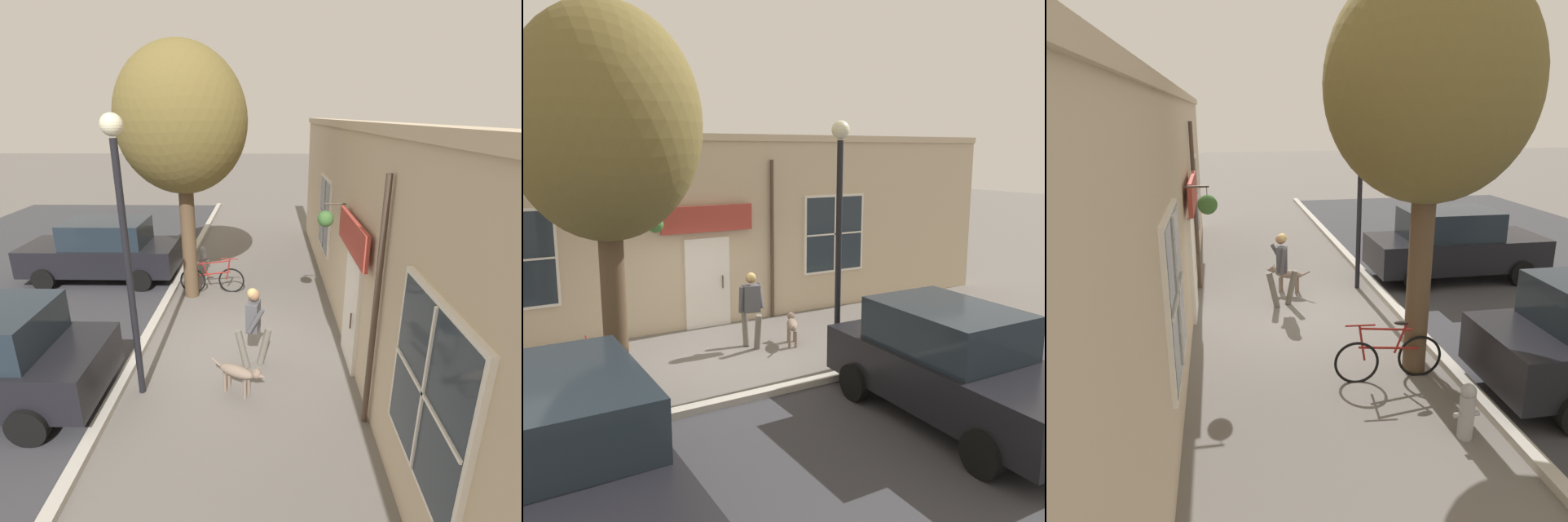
% 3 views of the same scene
% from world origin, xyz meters
% --- Properties ---
extents(ground_plane, '(90.00, 90.00, 0.00)m').
position_xyz_m(ground_plane, '(0.00, 0.00, 0.00)').
color(ground_plane, '#66605B').
extents(storefront_facade, '(0.95, 18.00, 4.44)m').
position_xyz_m(storefront_facade, '(-2.34, 0.01, 2.23)').
color(storefront_facade, '#C6B293').
rests_on(storefront_facade, ground_plane).
extents(pedestrian_walking, '(0.72, 0.60, 1.61)m').
position_xyz_m(pedestrian_walking, '(-0.33, 0.69, 0.95)').
color(pedestrian_walking, '#6B665B').
rests_on(pedestrian_walking, ground_plane).
extents(dog_on_leash, '(0.98, 0.54, 0.63)m').
position_xyz_m(dog_on_leash, '(-0.12, 1.55, 0.42)').
color(dog_on_leash, '#7F6B5B').
rests_on(dog_on_leash, ground_plane).
extents(street_tree_by_curb, '(3.08, 2.77, 6.13)m').
position_xyz_m(street_tree_by_curb, '(1.45, -2.53, 4.35)').
color(street_tree_by_curb, brown).
rests_on(street_tree_by_curb, ground_plane).
extents(leaning_bicycle, '(1.74, 0.14, 1.00)m').
position_xyz_m(leaning_bicycle, '(0.90, -2.74, 0.38)').
color(leaning_bicycle, black).
rests_on(leaning_bicycle, ground_plane).
extents(parked_car_nearest_curb, '(4.30, 1.94, 1.75)m').
position_xyz_m(parked_car_nearest_curb, '(4.15, -3.66, 0.88)').
color(parked_car_nearest_curb, black).
rests_on(parked_car_nearest_curb, ground_plane).
extents(street_lamp, '(0.32, 0.32, 4.58)m').
position_xyz_m(street_lamp, '(1.58, 1.52, 3.02)').
color(street_lamp, black).
rests_on(street_lamp, ground_plane).
extents(fire_hydrant, '(0.34, 0.20, 0.77)m').
position_xyz_m(fire_hydrant, '(1.40, -4.36, 0.40)').
color(fire_hydrant, '#99999E').
rests_on(fire_hydrant, ground_plane).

